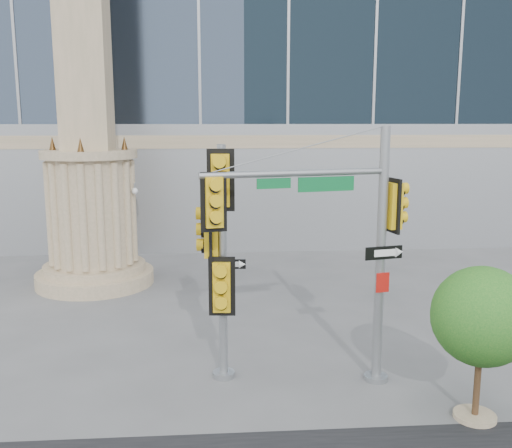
{
  "coord_description": "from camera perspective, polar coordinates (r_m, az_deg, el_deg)",
  "views": [
    {
      "loc": [
        -1.42,
        -12.48,
        6.17
      ],
      "look_at": [
        -0.35,
        2.0,
        3.52
      ],
      "focal_mm": 40.0,
      "sensor_mm": 36.0,
      "label": 1
    }
  ],
  "objects": [
    {
      "name": "main_signal_pole",
      "position": [
        12.92,
        8.21,
        -0.57
      ],
      "size": [
        4.65,
        1.37,
        6.06
      ],
      "rotation": [
        0.0,
        0.0,
        0.21
      ],
      "color": "slate",
      "rests_on": "ground"
    },
    {
      "name": "secondary_signal_pole",
      "position": [
        13.24,
        -3.69,
        -2.17
      ],
      "size": [
        0.97,
        0.78,
        5.63
      ],
      "rotation": [
        0.0,
        0.0,
        -0.09
      ],
      "color": "slate",
      "rests_on": "ground"
    },
    {
      "name": "street_tree",
      "position": [
        12.66,
        21.78,
        -8.92
      ],
      "size": [
        2.1,
        2.05,
        3.28
      ],
      "color": "#9A8B68",
      "rests_on": "ground"
    },
    {
      "name": "monument",
      "position": [
        21.98,
        -16.43,
        8.21
      ],
      "size": [
        4.4,
        4.4,
        16.6
      ],
      "color": "#9A8B68",
      "rests_on": "ground"
    },
    {
      "name": "ground",
      "position": [
        14.0,
        2.11,
        -15.83
      ],
      "size": [
        120.0,
        120.0,
        0.0
      ],
      "primitive_type": "plane",
      "color": "#545456",
      "rests_on": "ground"
    }
  ]
}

